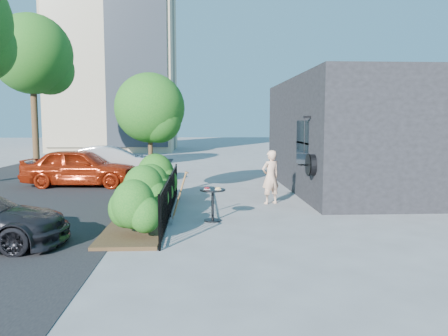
{
  "coord_description": "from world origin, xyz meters",
  "views": [
    {
      "loc": [
        -0.71,
        -11.18,
        2.45
      ],
      "look_at": [
        -0.07,
        0.67,
        1.2
      ],
      "focal_mm": 35.0,
      "sensor_mm": 36.0,
      "label": 1
    }
  ],
  "objects": [
    {
      "name": "patio_tree",
      "position": [
        -2.24,
        2.76,
        2.76
      ],
      "size": [
        2.2,
        2.2,
        3.94
      ],
      "color": "#3F2B19",
      "rests_on": "ground"
    },
    {
      "name": "fence",
      "position": [
        -1.5,
        0.0,
        0.56
      ],
      "size": [
        0.05,
        6.05,
        1.1
      ],
      "color": "black",
      "rests_on": "ground"
    },
    {
      "name": "shop_building",
      "position": [
        5.5,
        4.5,
        2.0
      ],
      "size": [
        6.22,
        9.0,
        4.0
      ],
      "color": "black",
      "rests_on": "ground"
    },
    {
      "name": "cafe_table",
      "position": [
        -0.42,
        -0.53,
        0.55
      ],
      "size": [
        0.63,
        0.63,
        0.85
      ],
      "rotation": [
        0.0,
        0.0,
        -0.08
      ],
      "color": "black",
      "rests_on": "ground"
    },
    {
      "name": "street",
      "position": [
        -7.0,
        3.0,
        0.0
      ],
      "size": [
        9.0,
        30.0,
        0.01
      ],
      "primitive_type": "cube",
      "color": "black",
      "rests_on": "ground"
    },
    {
      "name": "car_silver",
      "position": [
        -4.39,
        7.15,
        0.73
      ],
      "size": [
        4.63,
        2.23,
        1.46
      ],
      "primitive_type": "imported",
      "rotation": [
        0.0,
        0.0,
        1.73
      ],
      "color": "silver",
      "rests_on": "ground"
    },
    {
      "name": "ground",
      "position": [
        0.0,
        0.0,
        0.0
      ],
      "size": [
        120.0,
        120.0,
        0.0
      ],
      "primitive_type": "plane",
      "color": "gray",
      "rests_on": "ground"
    },
    {
      "name": "shovel",
      "position": [
        -1.25,
        -0.82,
        0.57
      ],
      "size": [
        0.44,
        0.17,
        1.31
      ],
      "color": "brown",
      "rests_on": "ground"
    },
    {
      "name": "planting_bed",
      "position": [
        -2.2,
        0.0,
        0.04
      ],
      "size": [
        1.3,
        6.0,
        0.08
      ],
      "primitive_type": "cube",
      "color": "#382616",
      "rests_on": "ground"
    },
    {
      "name": "car_red",
      "position": [
        -5.3,
        5.68,
        0.73
      ],
      "size": [
        4.43,
        2.08,
        1.46
      ],
      "primitive_type": "imported",
      "rotation": [
        0.0,
        0.0,
        1.49
      ],
      "color": "#98240C",
      "rests_on": "ground"
    },
    {
      "name": "woman",
      "position": [
        1.39,
        1.71,
        0.81
      ],
      "size": [
        0.7,
        0.59,
        1.62
      ],
      "primitive_type": "imported",
      "rotation": [
        0.0,
        0.0,
        3.56
      ],
      "color": "#E3B192",
      "rests_on": "ground"
    },
    {
      "name": "shrubs",
      "position": [
        -2.1,
        0.1,
        0.7
      ],
      "size": [
        1.1,
        5.6,
        1.24
      ],
      "color": "#135416",
      "rests_on": "ground"
    },
    {
      "name": "street_tree_far",
      "position": [
        -9.94,
        13.96,
        5.92
      ],
      "size": [
        4.4,
        4.4,
        8.28
      ],
      "color": "#3F2B19",
      "rests_on": "ground"
    }
  ]
}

